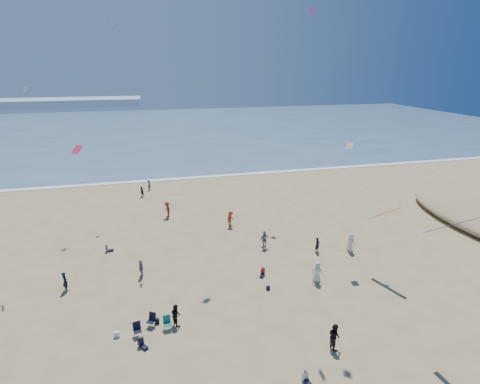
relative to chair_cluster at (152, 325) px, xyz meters
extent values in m
cube|color=#476B84|center=(4.02, 86.13, -0.47)|extent=(220.00, 100.00, 0.06)
cube|color=white|center=(4.02, 36.13, -0.46)|extent=(220.00, 1.20, 0.08)
cube|color=#7A8EA8|center=(-55.98, 161.13, 1.10)|extent=(110.00, 20.00, 3.20)
imported|color=#9D3316|center=(9.11, 15.95, 0.40)|extent=(1.30, 1.28, 1.80)
imported|color=silver|center=(13.67, 2.97, 0.43)|extent=(1.05, 0.85, 1.86)
imported|color=black|center=(-0.66, 28.72, 0.22)|extent=(0.89, 0.86, 1.45)
imported|color=black|center=(0.44, 31.56, 0.26)|extent=(0.37, 0.56, 1.51)
imported|color=maroon|center=(2.36, 20.47, 0.45)|extent=(1.05, 1.38, 1.90)
imported|color=black|center=(-6.67, 6.71, 0.33)|extent=(0.66, 0.73, 1.66)
imported|color=black|center=(11.37, -4.51, 0.40)|extent=(0.77, 0.94, 1.79)
imported|color=gray|center=(11.24, 9.96, 0.41)|extent=(1.15, 0.72, 1.82)
imported|color=gray|center=(-0.71, 7.38, 0.30)|extent=(0.62, 1.01, 1.61)
imported|color=black|center=(15.99, 7.84, 0.27)|extent=(0.67, 0.60, 1.55)
imported|color=black|center=(1.66, 0.30, 0.31)|extent=(0.91, 0.98, 1.61)
imported|color=silver|center=(19.19, 7.20, 0.45)|extent=(0.90, 1.09, 1.91)
cube|color=silver|center=(-2.35, -0.03, -0.30)|extent=(0.35, 0.20, 0.40)
cube|color=black|center=(0.35, 0.72, -0.31)|extent=(0.30, 0.22, 0.38)
cube|color=black|center=(9.30, 2.82, -0.33)|extent=(0.28, 0.18, 0.34)
cube|color=#D6274A|center=(-3.44, 1.42, 12.14)|extent=(0.80, 0.87, 0.44)
cube|color=#6C2B9F|center=(12.47, 4.35, 20.50)|extent=(0.20, 0.79, 0.47)
cube|color=white|center=(18.11, 7.33, 10.06)|extent=(0.64, 0.52, 0.61)
cube|color=#FFA721|center=(-8.83, 13.26, 14.96)|extent=(0.53, 0.89, 0.40)
cube|color=#15D6E2|center=(1.50, 14.61, 16.35)|extent=(0.24, 0.69, 0.39)
cube|color=green|center=(-2.31, 28.04, 21.55)|extent=(0.38, 0.51, 0.33)
cube|color=#652699|center=(17.61, -5.61, 7.95)|extent=(0.35, 3.14, 2.21)
cube|color=orange|center=(19.70, 3.40, 4.96)|extent=(0.35, 2.64, 1.87)
camera|label=1|loc=(0.68, -22.19, 16.92)|focal=28.00mm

